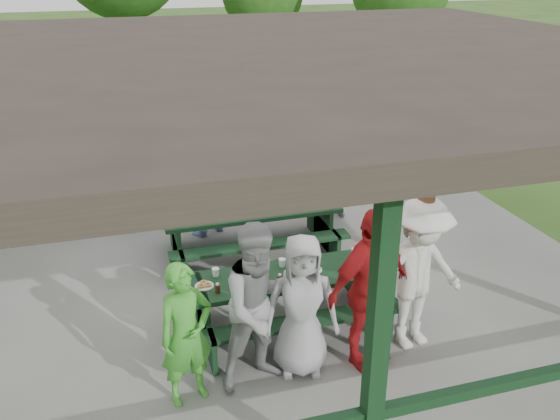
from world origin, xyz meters
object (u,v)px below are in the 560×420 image
object	(u,v)px
contestant_red	(369,290)
contestant_white_fedora	(418,274)
contestant_grey_mid	(301,306)
spectator_grey	(325,172)
spectator_blue	(123,175)
farm_trailer	(17,119)
contestant_grey_left	(261,307)
pickup_truck	(237,101)
contestant_green	(186,335)
picnic_table_near	(289,293)
picnic_table_far	(252,226)
spectator_lblue	(207,192)

from	to	relation	value
contestant_red	contestant_white_fedora	bearing A→B (deg)	-5.77
contestant_grey_mid	spectator_grey	distance (m)	4.15
spectator_blue	farm_trailer	bearing A→B (deg)	-78.00
contestant_grey_left	farm_trailer	xyz separation A→B (m)	(-3.40, 10.05, -0.33)
contestant_grey_mid	pickup_truck	xyz separation A→B (m)	(1.53, 9.94, -0.12)
contestant_green	farm_trailer	world-z (taller)	contestant_green
contestant_grey_left	contestant_red	world-z (taller)	contestant_red
picnic_table_near	spectator_grey	distance (m)	3.37
contestant_white_fedora	pickup_truck	bearing A→B (deg)	79.71
spectator_grey	contestant_grey_left	bearing A→B (deg)	41.36
contestant_grey_mid	picnic_table_near	bearing A→B (deg)	93.66
picnic_table_far	spectator_grey	xyz separation A→B (m)	(1.52, 0.96, 0.39)
contestant_white_fedora	spectator_lblue	bearing A→B (deg)	106.00
picnic_table_near	contestant_grey_left	distance (m)	1.17
picnic_table_near	contestant_grey_mid	bearing A→B (deg)	-98.07
picnic_table_near	spectator_blue	xyz separation A→B (m)	(-1.75, 3.46, 0.50)
contestant_grey_mid	spectator_blue	distance (m)	4.60
contestant_red	pickup_truck	world-z (taller)	contestant_red
contestant_grey_left	spectator_grey	size ratio (longest dim) A/B	1.09
spectator_grey	pickup_truck	world-z (taller)	spectator_grey
picnic_table_far	spectator_lblue	size ratio (longest dim) A/B	1.86
contestant_green	contestant_grey_mid	xyz separation A→B (m)	(1.26, 0.11, 0.04)
picnic_table_near	picnic_table_far	size ratio (longest dim) A/B	0.93
picnic_table_far	pickup_truck	xyz separation A→B (m)	(1.37, 7.10, 0.24)
contestant_green	farm_trailer	size ratio (longest dim) A/B	0.38
picnic_table_near	contestant_green	world-z (taller)	contestant_green
picnic_table_near	farm_trailer	distance (m)	9.99
contestant_green	contestant_grey_left	distance (m)	0.81
contestant_green	farm_trailer	bearing A→B (deg)	88.43
picnic_table_near	contestant_white_fedora	size ratio (longest dim) A/B	1.28
contestant_green	spectator_grey	world-z (taller)	spectator_grey
spectator_grey	picnic_table_near	bearing A→B (deg)	42.68
pickup_truck	spectator_lblue	bearing A→B (deg)	-178.72
contestant_grey_left	contestant_white_fedora	world-z (taller)	contestant_white_fedora
picnic_table_near	contestant_white_fedora	xyz separation A→B (m)	(1.32, -0.76, 0.47)
contestant_grey_mid	contestant_white_fedora	world-z (taller)	contestant_white_fedora
spectator_lblue	contestant_grey_mid	bearing A→B (deg)	71.45
contestant_green	contestant_grey_left	bearing A→B (deg)	-12.53
contestant_green	spectator_blue	distance (m)	4.43
picnic_table_near	pickup_truck	size ratio (longest dim) A/B	0.43
contestant_white_fedora	picnic_table_near	bearing A→B (deg)	140.31
contestant_grey_mid	spectator_lblue	size ratio (longest dim) A/B	1.15
spectator_lblue	pickup_truck	bearing A→B (deg)	-130.98
contestant_green	farm_trailer	distance (m)	10.43
contestant_red	pickup_truck	size ratio (longest dim) A/B	0.32
contestant_grey_left	spectator_lblue	bearing A→B (deg)	75.67
contestant_grey_left	contestant_green	bearing A→B (deg)	170.93
picnic_table_near	contestant_green	distance (m)	1.70
contestant_grey_mid	spectator_blue	world-z (taller)	spectator_blue
contestant_grey_left	picnic_table_far	bearing A→B (deg)	65.10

